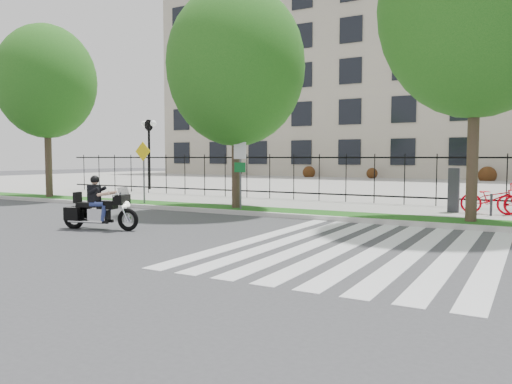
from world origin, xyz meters
The scene contains 15 objects.
ground centered at (0.00, 0.00, 0.00)m, with size 120.00×120.00×0.00m, color #3C3C3F.
curb centered at (0.00, 4.10, 0.07)m, with size 60.00×0.20×0.15m, color #B9B6AF.
grass_verge centered at (0.00, 4.95, 0.07)m, with size 60.00×1.50×0.15m, color #185515.
sidewalk centered at (0.00, 7.45, 0.07)m, with size 60.00×3.50×0.15m, color #A3A198.
plaza centered at (0.00, 25.00, 0.05)m, with size 80.00×34.00×0.10m, color #A3A198.
crosswalk_stripes centered at (4.83, 0.00, 0.01)m, with size 5.70×8.00×0.01m, color silver, non-canonical shape.
iron_fence centered at (0.00, 9.20, 1.15)m, with size 30.00×0.06×2.00m, color black, non-canonical shape.
office_building centered at (0.00, 44.92, 9.97)m, with size 60.00×21.90×20.15m.
lamp_post_left centered at (-12.00, 12.00, 3.21)m, with size 1.06×0.70×4.25m.
street_tree_0 centered at (-11.96, 4.95, 5.52)m, with size 4.58×4.58×8.02m.
street_tree_1 centered at (-1.55, 4.95, 5.32)m, with size 5.06×5.06×8.09m.
street_tree_2 centered at (6.50, 4.95, 6.31)m, with size 5.54×5.54×9.35m.
sign_pole_regulatory centered at (-1.15, 4.58, 1.74)m, with size 0.50×0.09×2.50m.
sign_pole_warning centered at (-5.73, 4.58, 1.74)m, with size 0.78×0.09×2.49m.
motorcycle_rider centered at (-2.42, -0.86, 0.60)m, with size 2.32×0.99×1.82m.
Camera 1 is at (8.16, -10.71, 2.01)m, focal length 35.00 mm.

